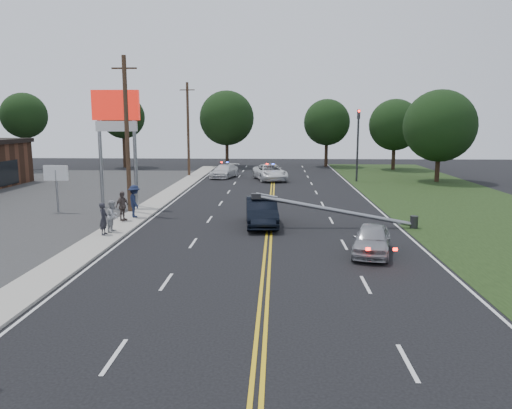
{
  "coord_description": "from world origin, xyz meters",
  "views": [
    {
      "loc": [
        0.43,
        -19.73,
        5.94
      ],
      "look_at": [
        -0.66,
        5.54,
        1.7
      ],
      "focal_mm": 35.0,
      "sensor_mm": 36.0,
      "label": 1
    }
  ],
  "objects_px": {
    "emergency_a": "(270,172)",
    "bystander_a": "(104,219)",
    "waiting_sedan": "(372,240)",
    "emergency_b": "(225,171)",
    "pylon_sign": "(116,120)",
    "bystander_d": "(122,206)",
    "bystander_c": "(135,201)",
    "utility_pole_far": "(188,129)",
    "traffic_signal": "(358,139)",
    "crashed_sedan": "(262,212)",
    "utility_pole_mid": "(127,135)",
    "small_sign": "(56,177)",
    "bystander_b": "(113,216)",
    "fallen_streetlight": "(344,212)"
  },
  "relations": [
    {
      "from": "pylon_sign",
      "to": "traffic_signal",
      "type": "bearing_deg",
      "value": 40.39
    },
    {
      "from": "emergency_a",
      "to": "waiting_sedan",
      "type": "bearing_deg",
      "value": -94.26
    },
    {
      "from": "small_sign",
      "to": "emergency_b",
      "type": "relative_size",
      "value": 0.64
    },
    {
      "from": "emergency_b",
      "to": "bystander_c",
      "type": "xyz_separation_m",
      "value": [
        -3.1,
        -22.8,
        0.41
      ]
    },
    {
      "from": "traffic_signal",
      "to": "utility_pole_far",
      "type": "distance_m",
      "value": 17.97
    },
    {
      "from": "crashed_sedan",
      "to": "bystander_a",
      "type": "bearing_deg",
      "value": -163.32
    },
    {
      "from": "bystander_d",
      "to": "bystander_c",
      "type": "bearing_deg",
      "value": 4.82
    },
    {
      "from": "pylon_sign",
      "to": "fallen_streetlight",
      "type": "xyz_separation_m",
      "value": [
        14.69,
        -6.0,
        -5.08
      ]
    },
    {
      "from": "pylon_sign",
      "to": "utility_pole_mid",
      "type": "height_order",
      "value": "utility_pole_mid"
    },
    {
      "from": "fallen_streetlight",
      "to": "traffic_signal",
      "type": "bearing_deg",
      "value": 79.41
    },
    {
      "from": "fallen_streetlight",
      "to": "emergency_a",
      "type": "height_order",
      "value": "fallen_streetlight"
    },
    {
      "from": "utility_pole_far",
      "to": "bystander_d",
      "type": "height_order",
      "value": "utility_pole_far"
    },
    {
      "from": "small_sign",
      "to": "fallen_streetlight",
      "type": "xyz_separation_m",
      "value": [
        18.19,
        -4.0,
        -1.41
      ]
    },
    {
      "from": "pylon_sign",
      "to": "bystander_d",
      "type": "bearing_deg",
      "value": -70.81
    },
    {
      "from": "crashed_sedan",
      "to": "emergency_b",
      "type": "bearing_deg",
      "value": 96.4
    },
    {
      "from": "pylon_sign",
      "to": "waiting_sedan",
      "type": "distance_m",
      "value": 19.9
    },
    {
      "from": "utility_pole_mid",
      "to": "bystander_d",
      "type": "distance_m",
      "value": 5.2
    },
    {
      "from": "pylon_sign",
      "to": "waiting_sedan",
      "type": "relative_size",
      "value": 2.01
    },
    {
      "from": "bystander_c",
      "to": "bystander_d",
      "type": "relative_size",
      "value": 1.13
    },
    {
      "from": "waiting_sedan",
      "to": "bystander_d",
      "type": "distance_m",
      "value": 14.91
    },
    {
      "from": "crashed_sedan",
      "to": "waiting_sedan",
      "type": "bearing_deg",
      "value": -53.83
    },
    {
      "from": "traffic_signal",
      "to": "utility_pole_mid",
      "type": "relative_size",
      "value": 0.7
    },
    {
      "from": "waiting_sedan",
      "to": "bystander_c",
      "type": "xyz_separation_m",
      "value": [
        -12.99,
        7.65,
        0.43
      ]
    },
    {
      "from": "small_sign",
      "to": "utility_pole_mid",
      "type": "relative_size",
      "value": 0.31
    },
    {
      "from": "traffic_signal",
      "to": "crashed_sedan",
      "type": "height_order",
      "value": "traffic_signal"
    },
    {
      "from": "emergency_a",
      "to": "bystander_a",
      "type": "bearing_deg",
      "value": -122.13
    },
    {
      "from": "utility_pole_mid",
      "to": "bystander_c",
      "type": "xyz_separation_m",
      "value": [
        0.91,
        -2.04,
        -3.97
      ]
    },
    {
      "from": "bystander_a",
      "to": "bystander_d",
      "type": "relative_size",
      "value": 0.95
    },
    {
      "from": "emergency_a",
      "to": "utility_pole_far",
      "type": "bearing_deg",
      "value": 145.4
    },
    {
      "from": "utility_pole_far",
      "to": "bystander_b",
      "type": "distance_m",
      "value": 28.39
    },
    {
      "from": "pylon_sign",
      "to": "emergency_b",
      "type": "relative_size",
      "value": 1.66
    },
    {
      "from": "bystander_b",
      "to": "pylon_sign",
      "type": "bearing_deg",
      "value": 22.09
    },
    {
      "from": "bystander_c",
      "to": "bystander_d",
      "type": "xyz_separation_m",
      "value": [
        -0.41,
        -1.13,
        -0.11
      ]
    },
    {
      "from": "traffic_signal",
      "to": "pylon_sign",
      "type": "bearing_deg",
      "value": -139.61
    },
    {
      "from": "crashed_sedan",
      "to": "bystander_c",
      "type": "distance_m",
      "value": 8.0
    },
    {
      "from": "traffic_signal",
      "to": "crashed_sedan",
      "type": "relative_size",
      "value": 1.43
    },
    {
      "from": "pylon_sign",
      "to": "utility_pole_far",
      "type": "xyz_separation_m",
      "value": [
        1.3,
        20.0,
        -0.91
      ]
    },
    {
      "from": "pylon_sign",
      "to": "bystander_b",
      "type": "bearing_deg",
      "value": -74.74
    },
    {
      "from": "waiting_sedan",
      "to": "bystander_a",
      "type": "height_order",
      "value": "bystander_a"
    },
    {
      "from": "waiting_sedan",
      "to": "crashed_sedan",
      "type": "bearing_deg",
      "value": 144.3
    },
    {
      "from": "waiting_sedan",
      "to": "emergency_b",
      "type": "bearing_deg",
      "value": 121.59
    },
    {
      "from": "pylon_sign",
      "to": "utility_pole_mid",
      "type": "bearing_deg",
      "value": -56.98
    },
    {
      "from": "bystander_a",
      "to": "bystander_b",
      "type": "height_order",
      "value": "bystander_b"
    },
    {
      "from": "emergency_b",
      "to": "bystander_c",
      "type": "distance_m",
      "value": 23.01
    },
    {
      "from": "utility_pole_far",
      "to": "emergency_b",
      "type": "relative_size",
      "value": 2.07
    },
    {
      "from": "fallen_streetlight",
      "to": "bystander_d",
      "type": "xyz_separation_m",
      "value": [
        -12.89,
        0.83,
        0.08
      ]
    },
    {
      "from": "utility_pole_far",
      "to": "bystander_b",
      "type": "bearing_deg",
      "value": -88.16
    },
    {
      "from": "utility_pole_mid",
      "to": "utility_pole_far",
      "type": "distance_m",
      "value": 22.0
    },
    {
      "from": "utility_pole_far",
      "to": "bystander_c",
      "type": "relative_size",
      "value": 5.05
    },
    {
      "from": "pylon_sign",
      "to": "emergency_a",
      "type": "distance_m",
      "value": 20.25
    }
  ]
}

